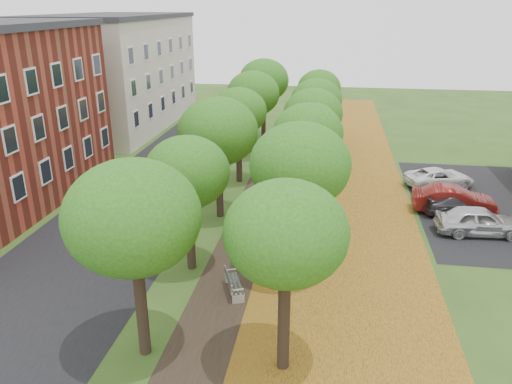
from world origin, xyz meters
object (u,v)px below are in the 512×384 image
at_px(car_silver, 480,221).
at_px(car_red, 454,200).
at_px(car_grey, 460,204).
at_px(car_white, 439,178).
at_px(bench, 233,283).

height_order(car_silver, car_red, car_red).
distance_m(car_grey, car_white, 4.55).
bearing_deg(bench, car_white, -58.17).
xyz_separation_m(car_silver, car_white, (-0.70, 7.22, -0.13)).
height_order(bench, car_red, car_red).
bearing_deg(car_red, car_white, 1.93).
relative_size(car_red, car_grey, 1.09).
height_order(car_silver, car_white, car_silver).
xyz_separation_m(car_silver, car_grey, (-0.39, 2.68, -0.14)).
height_order(bench, car_white, car_white).
relative_size(car_grey, car_white, 0.95).
bearing_deg(car_white, car_red, 160.70).
bearing_deg(car_white, car_silver, 166.23).
bearing_deg(car_silver, car_white, 1.87).
bearing_deg(bench, car_grey, -69.39).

